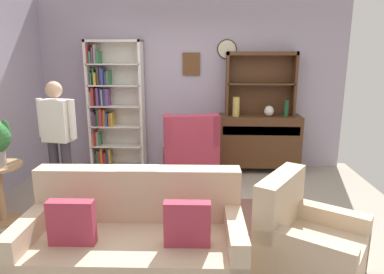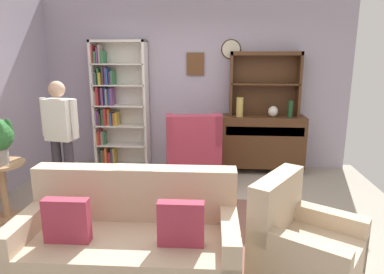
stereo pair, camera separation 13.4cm
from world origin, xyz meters
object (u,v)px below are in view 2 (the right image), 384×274
at_px(potted_plant_small, 47,197).
at_px(book_stack, 161,192).
at_px(vase_round, 273,111).
at_px(couch_floral, 130,243).
at_px(bottle_wine, 290,109).
at_px(vase_tall, 240,107).
at_px(sideboard_hutch, 265,75).
at_px(person_reading, 61,133).
at_px(wingback_chair, 193,157).
at_px(coffee_table, 152,203).
at_px(bookshelf, 116,106).
at_px(armchair_floral, 303,249).
at_px(sideboard, 263,141).
at_px(plant_stand, 3,185).

bearing_deg(potted_plant_small, book_stack, -14.91).
bearing_deg(potted_plant_small, vase_round, 29.85).
bearing_deg(couch_floral, bottle_wine, 57.12).
bearing_deg(vase_tall, bottle_wine, -0.66).
height_order(sideboard_hutch, person_reading, sideboard_hutch).
relative_size(sideboard_hutch, wingback_chair, 1.05).
xyz_separation_m(vase_round, wingback_chair, (-1.22, -0.51, -0.62)).
height_order(wingback_chair, coffee_table, wingback_chair).
relative_size(bookshelf, coffee_table, 2.62).
relative_size(armchair_floral, person_reading, 0.68).
bearing_deg(couch_floral, sideboard_hutch, 64.59).
height_order(sideboard, armchair_floral, sideboard).
height_order(plant_stand, book_stack, plant_stand).
bearing_deg(bottle_wine, sideboard_hutch, 153.04).
distance_m(vase_tall, armchair_floral, 2.89).
relative_size(potted_plant_small, coffee_table, 0.39).
distance_m(sideboard_hutch, person_reading, 3.16).
distance_m(bottle_wine, plant_stand, 4.07).
height_order(vase_round, book_stack, vase_round).
xyz_separation_m(bottle_wine, potted_plant_small, (-3.17, -1.65, -0.87)).
xyz_separation_m(vase_round, bottle_wine, (0.26, -0.02, 0.05)).
xyz_separation_m(sideboard_hutch, wingback_chair, (-1.09, -0.68, -1.18)).
bearing_deg(plant_stand, book_stack, -4.72).
bearing_deg(vase_tall, wingback_chair, -144.80).
relative_size(bottle_wine, coffee_table, 0.33).
height_order(bookshelf, vase_round, bookshelf).
distance_m(plant_stand, person_reading, 0.88).
height_order(bottle_wine, armchair_floral, bottle_wine).
relative_size(bookshelf, armchair_floral, 1.98).
relative_size(wingback_chair, potted_plant_small, 3.37).
xyz_separation_m(bookshelf, bottle_wine, (2.81, -0.17, 0.01)).
relative_size(bookshelf, bottle_wine, 8.04).
bearing_deg(person_reading, couch_floral, -50.05).
distance_m(vase_round, bottle_wine, 0.26).
bearing_deg(coffee_table, bookshelf, 114.57).
relative_size(bookshelf, plant_stand, 3.07).
distance_m(bottle_wine, potted_plant_small, 3.67).
bearing_deg(vase_tall, person_reading, -149.97).
bearing_deg(wingback_chair, coffee_table, -100.43).
bearing_deg(person_reading, wingback_chair, 27.58).
height_order(sideboard_hutch, plant_stand, sideboard_hutch).
bearing_deg(sideboard, potted_plant_small, -148.00).
height_order(vase_tall, vase_round, vase_tall).
height_order(wingback_chair, book_stack, wingback_chair).
bearing_deg(bookshelf, book_stack, -63.08).
relative_size(vase_tall, coffee_table, 0.38).
relative_size(vase_tall, book_stack, 1.32).
height_order(sideboard, vase_round, vase_round).
distance_m(bottle_wine, armchair_floral, 2.87).
height_order(bookshelf, person_reading, bookshelf).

